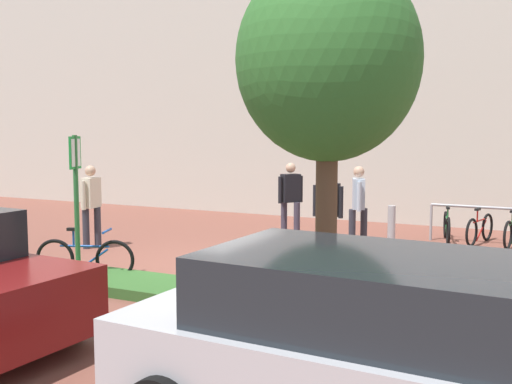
% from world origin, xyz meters
% --- Properties ---
extents(ground_plane, '(60.00, 60.00, 0.00)m').
position_xyz_m(ground_plane, '(0.00, 0.00, 0.00)').
color(ground_plane, brown).
extents(building_facade, '(28.00, 1.20, 10.00)m').
position_xyz_m(building_facade, '(0.00, 7.22, 5.00)').
color(building_facade, beige).
rests_on(building_facade, ground).
extents(planter_strip, '(7.00, 1.10, 0.16)m').
position_xyz_m(planter_strip, '(0.25, -1.79, 0.08)').
color(planter_strip, '#336028').
rests_on(planter_strip, ground).
extents(tree_sidewalk, '(2.34, 2.34, 4.65)m').
position_xyz_m(tree_sidewalk, '(3.14, -1.91, 3.33)').
color(tree_sidewalk, brown).
rests_on(tree_sidewalk, ground).
extents(parking_sign_post, '(0.13, 0.35, 2.38)m').
position_xyz_m(parking_sign_post, '(-1.14, -1.79, 1.56)').
color(parking_sign_post, '#2D7238').
rests_on(parking_sign_post, ground).
extents(bike_at_sign, '(1.59, 0.67, 0.86)m').
position_xyz_m(bike_at_sign, '(-1.19, -1.57, 0.35)').
color(bike_at_sign, black).
rests_on(bike_at_sign, ground).
extents(bike_rack_cluster, '(2.11, 1.55, 0.83)m').
position_xyz_m(bike_rack_cluster, '(4.32, 4.58, 0.35)').
color(bike_rack_cluster, '#99999E').
rests_on(bike_rack_cluster, ground).
extents(bollard_steel, '(0.16, 0.16, 0.90)m').
position_xyz_m(bollard_steel, '(2.75, 3.18, 0.45)').
color(bollard_steel, '#ADADB2').
rests_on(bollard_steel, ground).
extents(person_casual_tan, '(0.28, 0.61, 1.72)m').
position_xyz_m(person_casual_tan, '(-2.86, 0.56, 0.98)').
color(person_casual_tan, '#2D2D38').
rests_on(person_casual_tan, ground).
extents(person_suited_dark, '(0.61, 0.31, 1.72)m').
position_xyz_m(person_suited_dark, '(1.96, 1.49, 0.98)').
color(person_suited_dark, '#383342').
rests_on(person_suited_dark, ground).
extents(person_shirt_white, '(0.36, 0.58, 1.72)m').
position_xyz_m(person_shirt_white, '(2.17, 2.77, 0.98)').
color(person_shirt_white, '#2D2D38').
rests_on(person_shirt_white, ground).
extents(person_suited_navy, '(0.46, 0.50, 1.72)m').
position_xyz_m(person_suited_navy, '(0.47, 3.24, 0.98)').
color(person_suited_navy, '#383342').
rests_on(person_suited_navy, ground).
extents(car_silver_sedan, '(4.39, 2.20, 1.54)m').
position_xyz_m(car_silver_sedan, '(4.65, -4.88, 0.76)').
color(car_silver_sedan, '#B7B7BC').
rests_on(car_silver_sedan, ground).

